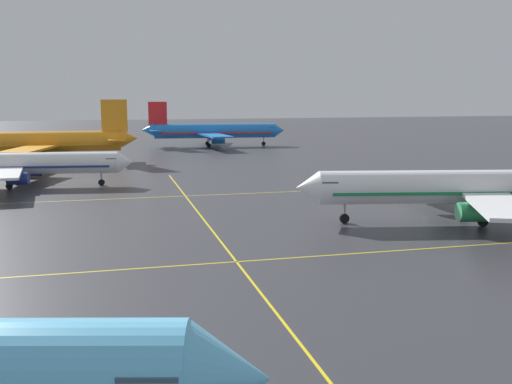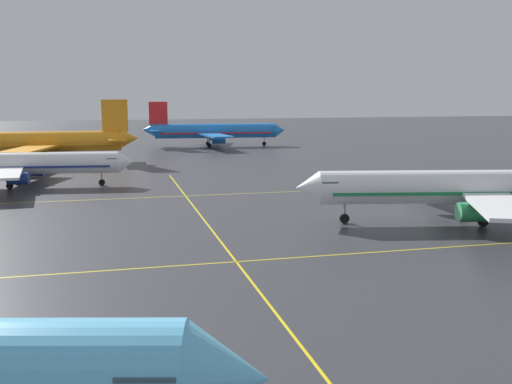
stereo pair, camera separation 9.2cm
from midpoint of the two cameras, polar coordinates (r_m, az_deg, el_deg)
airliner_second_row at (r=67.81m, az=19.04°, el=0.43°), size 35.53×30.21×11.09m
airliner_third_row at (r=94.88m, az=-21.51°, el=2.51°), size 32.27×27.62×10.03m
airliner_far_left_stand at (r=124.68m, az=-20.35°, el=4.47°), size 40.12×34.59×12.48m
airliner_far_right_stand at (r=156.23m, az=-4.11°, el=5.80°), size 37.13×31.91×11.54m
taxiway_markings at (r=49.78m, az=-1.93°, el=-6.65°), size 124.95×108.39×0.01m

